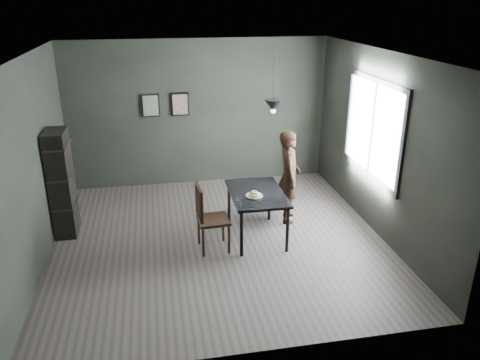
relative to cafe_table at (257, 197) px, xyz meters
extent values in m
plane|color=#3A3532|center=(-0.60, 0.00, -0.67)|extent=(5.00, 5.00, 0.00)
cube|color=black|center=(-0.60, 2.50, 0.73)|extent=(5.00, 0.10, 2.80)
cube|color=silver|center=(-0.60, 0.00, 2.13)|extent=(5.00, 5.00, 0.02)
cube|color=white|center=(1.88, 0.20, 0.93)|extent=(0.02, 1.80, 1.40)
cube|color=black|center=(1.87, 0.20, 0.93)|extent=(0.04, 1.96, 1.56)
cube|color=black|center=(0.00, 0.00, 0.06)|extent=(0.80, 1.20, 0.04)
cylinder|color=black|center=(-0.34, -0.54, -0.32)|extent=(0.05, 0.05, 0.71)
cylinder|color=black|center=(0.34, -0.54, -0.32)|extent=(0.05, 0.05, 0.71)
cylinder|color=black|center=(-0.34, 0.54, -0.32)|extent=(0.05, 0.05, 0.71)
cylinder|color=black|center=(0.34, 0.54, -0.32)|extent=(0.05, 0.05, 0.71)
cylinder|color=white|center=(-0.07, -0.14, 0.08)|extent=(0.23, 0.23, 0.01)
torus|color=#F5EBBE|center=(-0.03, -0.13, 0.11)|extent=(0.10, 0.10, 0.04)
torus|color=#F5EBBE|center=(-0.09, -0.10, 0.11)|extent=(0.10, 0.10, 0.04)
torus|color=#F5EBBE|center=(-0.11, -0.16, 0.11)|extent=(0.10, 0.10, 0.04)
torus|color=#F5EBBE|center=(-0.05, -0.18, 0.11)|extent=(0.10, 0.10, 0.04)
torus|color=#F5EBBE|center=(-0.07, -0.14, 0.14)|extent=(0.15, 0.15, 0.05)
imported|color=black|center=(0.64, 0.48, 0.10)|extent=(0.48, 0.63, 1.54)
cube|color=black|center=(-0.70, -0.25, -0.20)|extent=(0.47, 0.47, 0.04)
cube|color=black|center=(-0.90, -0.26, 0.11)|extent=(0.07, 0.44, 0.48)
cylinder|color=black|center=(-0.88, -0.45, -0.46)|extent=(0.04, 0.04, 0.43)
cylinder|color=black|center=(-0.50, -0.43, -0.46)|extent=(0.04, 0.04, 0.43)
cylinder|color=black|center=(-0.91, -0.07, -0.46)|extent=(0.04, 0.04, 0.43)
cylinder|color=black|center=(-0.53, -0.05, -0.46)|extent=(0.04, 0.04, 0.43)
cube|color=black|center=(-2.92, 0.69, 0.17)|extent=(0.32, 0.56, 1.67)
cylinder|color=black|center=(0.25, 0.10, 1.75)|extent=(0.01, 0.01, 0.75)
cone|color=black|center=(0.25, 0.10, 1.38)|extent=(0.28, 0.28, 0.18)
sphere|color=#FFE0B2|center=(0.25, 0.10, 1.30)|extent=(0.07, 0.07, 0.07)
cube|color=black|center=(-1.50, 2.47, 0.93)|extent=(0.34, 0.03, 0.44)
cube|color=#425D4F|center=(-1.50, 2.45, 0.93)|extent=(0.28, 0.01, 0.38)
cube|color=black|center=(-0.95, 2.47, 0.93)|extent=(0.34, 0.03, 0.44)
cube|color=brown|center=(-0.95, 2.45, 0.93)|extent=(0.28, 0.01, 0.38)
camera|label=1|loc=(-1.46, -6.34, 2.87)|focal=35.00mm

